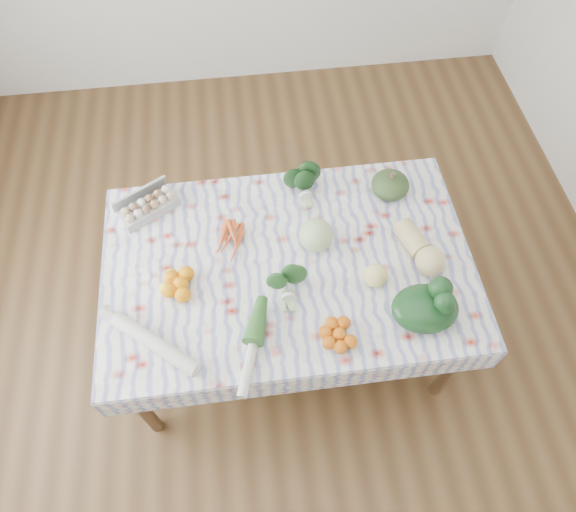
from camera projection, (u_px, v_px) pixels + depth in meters
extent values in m
plane|color=#51351B|center=(288.00, 331.00, 2.94)|extent=(4.50, 4.50, 0.00)
cube|color=brown|center=(288.00, 266.00, 2.33)|extent=(1.60, 1.00, 0.04)
cylinder|color=brown|center=(141.00, 407.00, 2.36)|extent=(0.06, 0.06, 0.71)
cylinder|color=brown|center=(452.00, 368.00, 2.46)|extent=(0.06, 0.06, 0.71)
cylinder|color=brown|center=(145.00, 248.00, 2.82)|extent=(0.06, 0.06, 0.71)
cylinder|color=brown|center=(407.00, 220.00, 2.92)|extent=(0.06, 0.06, 0.71)
cube|color=white|center=(288.00, 264.00, 2.30)|extent=(1.66, 1.06, 0.01)
cube|color=#B5B4AF|center=(149.00, 207.00, 2.42)|extent=(0.30, 0.24, 0.08)
cube|color=#E75A26|center=(230.00, 239.00, 2.34)|extent=(0.25, 0.24, 0.04)
ellipsoid|color=black|center=(303.00, 185.00, 2.45)|extent=(0.16, 0.14, 0.13)
ellipsoid|color=#314821|center=(390.00, 185.00, 2.46)|extent=(0.22, 0.22, 0.12)
sphere|color=#B0CC82|center=(316.00, 235.00, 2.29)|extent=(0.18, 0.18, 0.15)
ellipsoid|color=#DCBE78|center=(421.00, 247.00, 2.27)|extent=(0.21, 0.31, 0.13)
cube|color=orange|center=(181.00, 284.00, 2.20)|extent=(0.25, 0.25, 0.07)
ellipsoid|color=#20511E|center=(286.00, 286.00, 2.18)|extent=(0.14, 0.14, 0.10)
cube|color=#D6610F|center=(339.00, 334.00, 2.09)|extent=(0.22, 0.22, 0.06)
sphere|color=#EFDD78|center=(375.00, 276.00, 2.20)|extent=(0.12, 0.12, 0.10)
ellipsoid|color=black|center=(425.00, 308.00, 2.11)|extent=(0.34, 0.31, 0.12)
cylinder|color=silver|center=(155.00, 344.00, 2.06)|extent=(0.38, 0.33, 0.06)
cylinder|color=silver|center=(253.00, 347.00, 2.06)|extent=(0.16, 0.40, 0.05)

